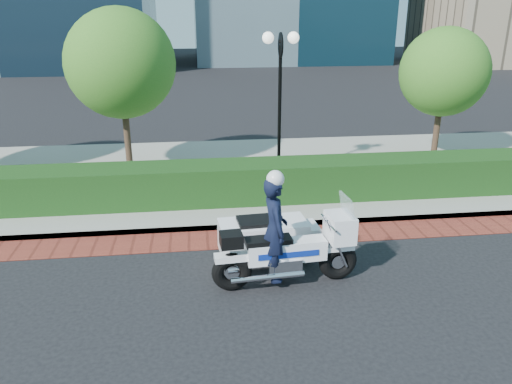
{
  "coord_description": "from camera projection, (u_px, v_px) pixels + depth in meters",
  "views": [
    {
      "loc": [
        -1.42,
        -8.8,
        4.95
      ],
      "look_at": [
        -0.1,
        1.82,
        1.0
      ],
      "focal_mm": 35.0,
      "sensor_mm": 36.0,
      "label": 1
    }
  ],
  "objects": [
    {
      "name": "tree_c",
      "position": [
        444.0,
        72.0,
        15.82
      ],
      "size": [
        2.8,
        2.8,
        4.3
      ],
      "color": "#332319",
      "rests_on": "sidewalk"
    },
    {
      "name": "police_motorcycle",
      "position": [
        275.0,
        238.0,
        9.61
      ],
      "size": [
        2.83,
        2.0,
        2.29
      ],
      "rotation": [
        0.0,
        0.0,
        0.08
      ],
      "color": "black",
      "rests_on": "ground"
    },
    {
      "name": "hedge_main",
      "position": [
        251.0,
        181.0,
        13.2
      ],
      "size": [
        18.0,
        1.2,
        1.0
      ],
      "primitive_type": "cube",
      "color": "black",
      "rests_on": "sidewalk"
    },
    {
      "name": "brick_strip",
      "position": [
        262.0,
        237.0,
        11.46
      ],
      "size": [
        60.0,
        1.0,
        0.01
      ],
      "primitive_type": "cube",
      "color": "maroon",
      "rests_on": "ground"
    },
    {
      "name": "tree_b",
      "position": [
        121.0,
        64.0,
        14.53
      ],
      "size": [
        3.2,
        3.2,
        4.89
      ],
      "color": "#332319",
      "rests_on": "sidewalk"
    },
    {
      "name": "ground",
      "position": [
        272.0,
        269.0,
        10.07
      ],
      "size": [
        120.0,
        120.0,
        0.0
      ],
      "primitive_type": "plane",
      "color": "black",
      "rests_on": "ground"
    },
    {
      "name": "lamppost",
      "position": [
        280.0,
        84.0,
        14.0
      ],
      "size": [
        1.02,
        0.7,
        4.21
      ],
      "color": "black",
      "rests_on": "sidewalk"
    },
    {
      "name": "sidewalk",
      "position": [
        243.0,
        174.0,
        15.63
      ],
      "size": [
        60.0,
        8.0,
        0.15
      ],
      "primitive_type": "cube",
      "color": "gray",
      "rests_on": "ground"
    }
  ]
}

